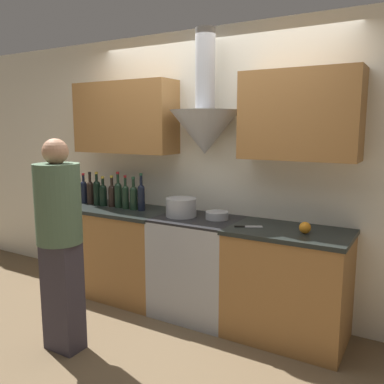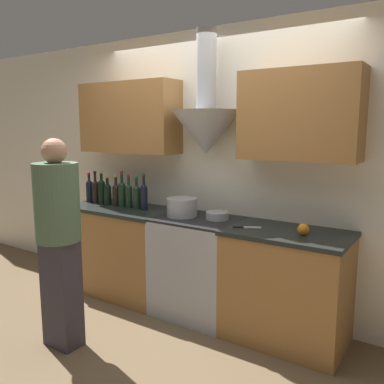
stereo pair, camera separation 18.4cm
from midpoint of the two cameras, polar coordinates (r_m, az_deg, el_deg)
The scene contains 19 objects.
ground_plane at distance 3.71m, azimuth -3.21°, elevation -18.37°, with size 12.00×12.00×0.00m, color brown.
wall_back at distance 3.80m, azimuth 1.06°, elevation 5.31°, with size 8.40×0.63×2.60m.
counter_left at distance 4.29m, azimuth -11.42°, elevation -8.08°, with size 1.14×0.62×0.90m.
counter_right at distance 3.43m, azimuth 11.72°, elevation -12.55°, with size 0.96×0.62×0.90m.
stove_range at distance 3.76m, azimuth -0.63°, elevation -10.34°, with size 0.74×0.60×0.90m.
wine_bottle_0 at distance 4.50m, azimuth -16.08°, elevation 0.19°, with size 0.07×0.07×0.32m.
wine_bottle_1 at distance 4.43m, azimuth -15.25°, elevation 0.11°, with size 0.07×0.07×0.34m.
wine_bottle_2 at distance 4.35m, azimuth -14.39°, elevation 0.08°, with size 0.07×0.07×0.35m.
wine_bottle_3 at distance 4.29m, azimuth -13.58°, elevation -0.25°, with size 0.08×0.08×0.31m.
wine_bottle_4 at distance 4.22m, azimuth -12.38°, elevation -0.33°, with size 0.08×0.08×0.32m.
wine_bottle_5 at distance 4.16m, azimuth -11.56°, elevation -0.20°, with size 0.08×0.08×0.36m.
wine_bottle_6 at distance 4.09m, azimuth -10.59°, elevation -0.49°, with size 0.07×0.07×0.33m.
wine_bottle_7 at distance 4.03m, azimuth -9.49°, elevation -0.63°, with size 0.08×0.08×0.33m.
wine_bottle_8 at distance 3.97m, azimuth -8.45°, elevation -0.54°, with size 0.07×0.07×0.37m.
stock_pot at distance 3.69m, azimuth -2.96°, elevation -2.16°, with size 0.28×0.28×0.17m.
mixing_bowl at distance 3.60m, azimuth 2.07°, elevation -3.30°, with size 0.20×0.20×0.07m.
orange_fruit at distance 3.21m, azimuth 14.00°, elevation -4.90°, with size 0.09×0.09×0.09m.
chefs_knife at distance 3.34m, azimuth 6.38°, elevation -4.85°, with size 0.21×0.13×0.01m.
person_foreground_left at distance 3.24m, azimuth -19.63°, elevation -5.94°, with size 0.34×0.34×1.63m.
Camera 1 is at (1.75, -2.78, 1.72)m, focal length 38.00 mm.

